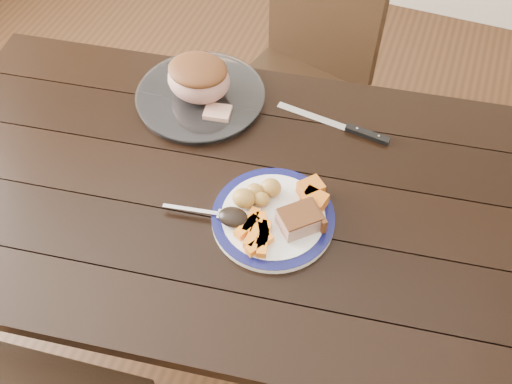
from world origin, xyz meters
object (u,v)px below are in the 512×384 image
(dinner_plate, at_px, (273,218))
(serving_platter, at_px, (201,97))
(dining_table, at_px, (230,211))
(pork_slice, at_px, (299,220))
(chair_far, at_px, (304,70))
(carving_knife, at_px, (353,130))
(fork, at_px, (205,212))
(roast_joint, at_px, (199,80))

(dinner_plate, height_order, serving_platter, serving_platter)
(dining_table, bearing_deg, pork_slice, -15.10)
(dining_table, xyz_separation_m, pork_slice, (0.20, -0.05, 0.13))
(chair_far, xyz_separation_m, dinner_plate, (0.15, -0.78, 0.23))
(dinner_plate, bearing_deg, pork_slice, -4.76)
(carving_knife, bearing_deg, pork_slice, -90.23)
(fork, distance_m, roast_joint, 0.40)
(fork, bearing_deg, dinner_plate, 7.30)
(dinner_plate, bearing_deg, carving_knife, 72.89)
(chair_far, height_order, serving_platter, chair_far)
(carving_knife, bearing_deg, dining_table, -122.44)
(fork, bearing_deg, serving_platter, 105.35)
(serving_platter, bearing_deg, roast_joint, 0.00)
(roast_joint, bearing_deg, serving_platter, 0.00)
(dining_table, height_order, pork_slice, pork_slice)
(serving_platter, relative_size, carving_knife, 1.09)
(serving_platter, height_order, carving_knife, serving_platter)
(chair_far, distance_m, dinner_plate, 0.83)
(chair_far, relative_size, roast_joint, 5.39)
(chair_far, relative_size, dinner_plate, 3.20)
(dining_table, height_order, dinner_plate, dinner_plate)
(serving_platter, bearing_deg, fork, -64.64)
(pork_slice, relative_size, roast_joint, 0.53)
(dinner_plate, relative_size, carving_knife, 0.91)
(dining_table, distance_m, chair_far, 0.75)
(serving_platter, bearing_deg, dining_table, -54.37)
(dining_table, distance_m, fork, 0.15)
(chair_far, relative_size, carving_knife, 2.90)
(dinner_plate, relative_size, fork, 1.63)
(serving_platter, xyz_separation_m, roast_joint, (0.00, 0.00, 0.06))
(fork, bearing_deg, dining_table, 68.61)
(dining_table, distance_m, serving_platter, 0.34)
(fork, relative_size, roast_joint, 1.03)
(chair_far, height_order, pork_slice, chair_far)
(chair_far, height_order, dinner_plate, chair_far)
(dinner_plate, xyz_separation_m, carving_knife, (0.11, 0.34, -0.00))
(chair_far, relative_size, pork_slice, 10.27)
(chair_far, height_order, fork, chair_far)
(dining_table, xyz_separation_m, roast_joint, (-0.19, 0.27, 0.17))
(pork_slice, distance_m, carving_knife, 0.35)
(dinner_plate, height_order, pork_slice, pork_slice)
(roast_joint, bearing_deg, dinner_plate, -44.11)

